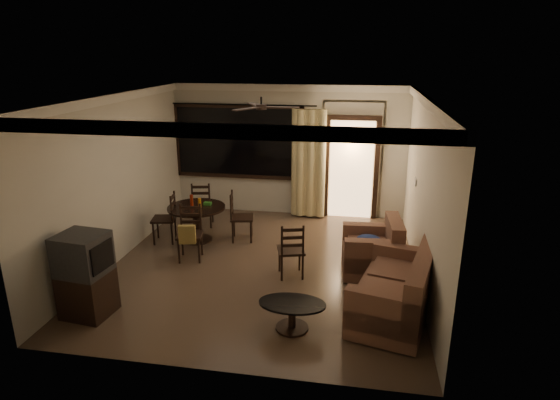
% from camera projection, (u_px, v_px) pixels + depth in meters
% --- Properties ---
extents(ground, '(5.50, 5.50, 0.00)m').
position_uv_depth(ground, '(263.00, 266.00, 7.89)').
color(ground, '#7F6651').
rests_on(ground, ground).
extents(room_shell, '(5.50, 6.70, 5.50)m').
position_uv_depth(room_shell, '(312.00, 140.00, 8.89)').
color(room_shell, beige).
rests_on(room_shell, ground).
extents(dining_table, '(1.08, 1.08, 0.90)m').
position_uv_depth(dining_table, '(197.00, 214.00, 8.79)').
color(dining_table, black).
rests_on(dining_table, ground).
extents(dining_chair_west, '(0.49, 0.49, 0.95)m').
position_uv_depth(dining_chair_west, '(165.00, 227.00, 8.81)').
color(dining_chair_west, black).
rests_on(dining_chair_west, ground).
extents(dining_chair_east, '(0.49, 0.49, 0.95)m').
position_uv_depth(dining_chair_east, '(242.00, 226.00, 8.89)').
color(dining_chair_east, black).
rests_on(dining_chair_east, ground).
extents(dining_chair_south, '(0.49, 0.54, 0.95)m').
position_uv_depth(dining_chair_south, '(190.00, 243.00, 8.04)').
color(dining_chair_south, black).
rests_on(dining_chair_south, ground).
extents(dining_chair_north, '(0.49, 0.49, 0.95)m').
position_uv_depth(dining_chair_north, '(203.00, 212.00, 9.62)').
color(dining_chair_north, black).
rests_on(dining_chair_north, ground).
extents(tv_cabinet, '(0.68, 0.62, 1.17)m').
position_uv_depth(tv_cabinet, '(85.00, 275.00, 6.28)').
color(tv_cabinet, black).
rests_on(tv_cabinet, ground).
extents(sofa, '(1.30, 1.88, 0.91)m').
position_uv_depth(sofa, '(398.00, 292.00, 6.28)').
color(sofa, '#4F3224').
rests_on(sofa, ground).
extents(armchair, '(0.96, 0.96, 0.90)m').
position_uv_depth(armchair, '(375.00, 252.00, 7.53)').
color(armchair, '#4F3224').
rests_on(armchair, ground).
extents(coffee_table, '(0.87, 0.52, 0.38)m').
position_uv_depth(coffee_table, '(292.00, 311.00, 6.03)').
color(coffee_table, black).
rests_on(coffee_table, ground).
extents(side_chair, '(0.51, 0.51, 0.93)m').
position_uv_depth(side_chair, '(291.00, 260.00, 7.46)').
color(side_chair, black).
rests_on(side_chair, ground).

